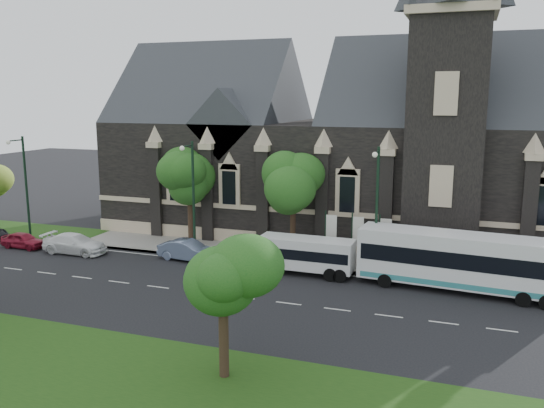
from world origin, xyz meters
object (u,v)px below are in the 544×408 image
at_px(banner_flag_left, 329,232).
at_px(tour_coach, 460,260).
at_px(street_lamp_near, 376,204).
at_px(banner_flag_center, 356,234).
at_px(street_lamp_far, 24,182).
at_px(shuttle_bus, 307,253).
at_px(box_trailer, 234,257).
at_px(tree_walk_left, 193,177).
at_px(street_lamp_mid, 192,192).
at_px(sedan, 188,250).
at_px(banner_flag_right, 383,237).
at_px(tree_walk_right, 297,181).
at_px(tree_park_east, 228,276).
at_px(car_far_red, 23,240).
at_px(car_far_white, 75,244).

xyz_separation_m(banner_flag_left, tour_coach, (9.35, -3.22, -0.36)).
xyz_separation_m(street_lamp_near, banner_flag_center, (-1.71, 1.91, -2.73)).
distance_m(street_lamp_far, shuttle_bus, 25.71).
height_order(street_lamp_near, box_trailer, street_lamp_near).
distance_m(tree_walk_left, street_lamp_far, 14.67).
bearing_deg(street_lamp_near, street_lamp_far, 180.00).
xyz_separation_m(tree_walk_left, box_trailer, (6.01, -5.46, -4.81)).
bearing_deg(street_lamp_mid, sedan, -90.80).
bearing_deg(sedan, street_lamp_far, 92.96).
height_order(street_lamp_far, banner_flag_right, street_lamp_far).
bearing_deg(banner_flag_left, tree_walk_right, 150.90).
bearing_deg(tree_park_east, shuttle_bus, 92.79).
relative_size(tour_coach, car_far_red, 3.40).
relative_size(street_lamp_near, street_lamp_mid, 1.00).
xyz_separation_m(tree_walk_right, banner_flag_left, (3.08, -1.71, -3.43)).
height_order(street_lamp_near, car_far_white, street_lamp_near).
height_order(banner_flag_right, car_far_red, banner_flag_right).
xyz_separation_m(tree_park_east, banner_flag_left, (0.11, 18.32, -2.24)).
height_order(banner_flag_left, banner_flag_right, same).
xyz_separation_m(tree_walk_right, shuttle_bus, (2.22, -4.77, -4.32)).
distance_m(tree_park_east, shuttle_bus, 15.60).
bearing_deg(tree_walk_left, banner_flag_left, -8.02).
distance_m(street_lamp_mid, banner_flag_center, 12.73).
distance_m(tree_walk_left, shuttle_bus, 12.91).
distance_m(tree_walk_right, shuttle_bus, 6.81).
relative_size(banner_flag_left, box_trailer, 1.28).
bearing_deg(banner_flag_left, street_lamp_far, -175.85).
distance_m(tree_walk_right, sedan, 9.90).
relative_size(box_trailer, car_far_white, 0.59).
bearing_deg(banner_flag_right, banner_flag_center, 180.00).
bearing_deg(sedan, banner_flag_center, -71.01).
bearing_deg(street_lamp_mid, shuttle_bus, -6.96).
relative_size(tree_walk_right, banner_flag_left, 1.95).
xyz_separation_m(banner_flag_center, shuttle_bus, (-2.85, -3.06, -0.89)).
relative_size(tree_park_east, tree_walk_right, 0.81).
bearing_deg(street_lamp_mid, box_trailer, -23.71).
bearing_deg(street_lamp_far, tour_coach, -2.11).
distance_m(street_lamp_near, shuttle_bus, 5.94).
bearing_deg(tree_park_east, tree_walk_left, 120.87).
xyz_separation_m(street_lamp_mid, shuttle_bus, (9.43, -1.15, -3.62)).
xyz_separation_m(tree_walk_right, tree_walk_left, (-9.01, -0.01, -0.08)).
relative_size(tour_coach, box_trailer, 4.15).
xyz_separation_m(street_lamp_mid, banner_flag_right, (14.29, 1.91, -2.73)).
bearing_deg(banner_flag_center, banner_flag_right, 0.00).
relative_size(tree_walk_right, car_far_red, 2.04).
distance_m(box_trailer, sedan, 4.34).
distance_m(tree_walk_left, street_lamp_mid, 4.08).
xyz_separation_m(street_lamp_near, banner_flag_left, (-3.71, 1.91, -2.73)).
xyz_separation_m(tour_coach, car_far_red, (-34.16, -0.90, -1.38)).
bearing_deg(shuttle_bus, banner_flag_right, 32.77).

